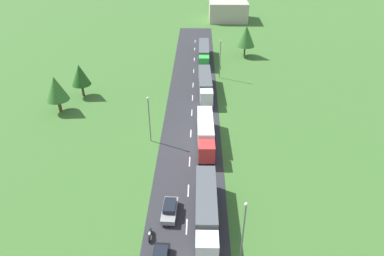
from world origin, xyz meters
TOP-DOWN VIEW (x-y plane):
  - road at (0.00, 24.50)m, footprint 10.00×140.00m
  - lane_marking_centre at (0.00, 20.54)m, footprint 0.16×121.79m
  - truck_lead at (2.30, 11.54)m, footprint 2.52×12.93m
  - truck_second at (2.42, 28.40)m, footprint 2.69×12.40m
  - truck_third at (2.56, 46.81)m, footprint 2.87×13.95m
  - truck_fourth at (2.42, 65.79)m, footprint 2.54×14.37m
  - car_second at (-2.17, 12.50)m, footprint 1.96×4.38m
  - motorcycle_courier at (-4.16, 8.79)m, footprint 0.28×1.94m
  - lamppost_lead at (5.96, 6.14)m, footprint 0.36×0.36m
  - lamppost_second at (-6.52, 28.80)m, footprint 0.36×0.36m
  - lamppost_third at (5.86, 54.89)m, footprint 0.36×0.36m
  - tree_oak at (-24.82, 38.55)m, footprint 4.18×4.18m
  - tree_birch at (13.05, 69.10)m, footprint 4.83×4.83m
  - tree_maple at (-22.34, 45.10)m, footprint 3.81×3.81m
  - distant_building at (11.06, 105.27)m, footprint 12.91×11.83m

SIDE VIEW (x-z plane):
  - road at x=0.00m, z-range 0.00..0.06m
  - lane_marking_centre at x=0.00m, z-range 0.06..0.07m
  - motorcycle_courier at x=-4.16m, z-range 0.09..1.00m
  - car_second at x=-2.17m, z-range 0.09..1.61m
  - truck_lead at x=2.30m, z-range 0.33..3.82m
  - truck_second at x=2.42m, z-range 0.31..3.88m
  - truck_fourth at x=2.42m, z-range 0.33..3.87m
  - truck_third at x=2.56m, z-range 0.34..3.90m
  - distant_building at x=11.06m, z-range 0.00..6.37m
  - lamppost_second at x=-6.52m, z-range 0.48..8.51m
  - tree_maple at x=-22.34m, z-range 1.21..7.90m
  - lamppost_lead at x=5.96m, z-range 0.48..8.68m
  - tree_oak at x=-24.82m, z-range 1.16..8.16m
  - lamppost_third at x=5.86m, z-range 0.48..9.23m
  - tree_birch at x=13.05m, z-range 1.34..9.36m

